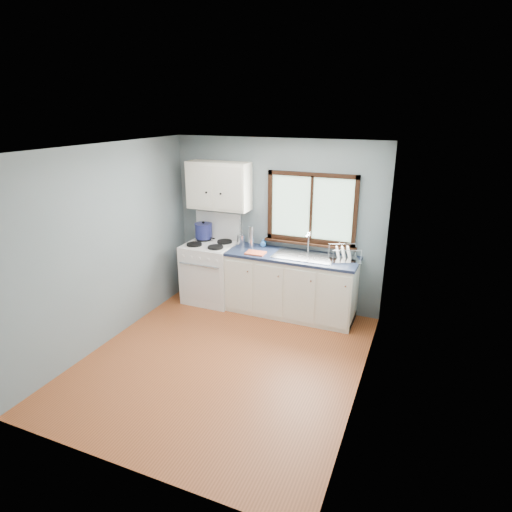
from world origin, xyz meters
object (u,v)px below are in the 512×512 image
at_px(dish_rack, 344,256).
at_px(base_cabinets, 291,288).
at_px(skillet, 203,237).
at_px(utensil_crock, 241,239).
at_px(stockpot, 204,230).
at_px(thermos, 251,237).
at_px(sink, 304,260).
at_px(gas_range, 211,270).

bearing_deg(dish_rack, base_cabinets, 159.88).
distance_m(skillet, utensil_crock, 0.64).
relative_size(stockpot, thermos, 1.04).
xyz_separation_m(skillet, dish_rack, (2.23, -0.07, -0.01)).
bearing_deg(sink, thermos, 173.89).
bearing_deg(sink, base_cabinets, 179.87).
bearing_deg(gas_range, base_cabinets, 0.82).
bearing_deg(thermos, sink, -6.11).
xyz_separation_m(stockpot, dish_rack, (2.22, -0.08, -0.11)).
relative_size(base_cabinets, dish_rack, 3.83).
xyz_separation_m(sink, stockpot, (-1.67, 0.14, 0.22)).
xyz_separation_m(gas_range, utensil_crock, (0.44, 0.19, 0.51)).
distance_m(skillet, stockpot, 0.10).
xyz_separation_m(base_cabinets, skillet, (-1.50, 0.12, 0.57)).
relative_size(gas_range, stockpot, 4.00).
distance_m(gas_range, utensil_crock, 0.70).
relative_size(gas_range, thermos, 4.17).
bearing_deg(sink, stockpot, 175.31).
height_order(stockpot, utensil_crock, utensil_crock).
relative_size(skillet, thermos, 1.06).
relative_size(base_cabinets, stockpot, 5.44).
distance_m(stockpot, utensil_crock, 0.64).
height_order(skillet, stockpot, stockpot).
distance_m(skillet, dish_rack, 2.23).
xyz_separation_m(gas_range, base_cabinets, (1.31, 0.02, -0.08)).
bearing_deg(utensil_crock, thermos, -21.67).
bearing_deg(thermos, base_cabinets, -7.70).
height_order(gas_range, skillet, gas_range).
bearing_deg(skillet, base_cabinets, 1.91).
relative_size(base_cabinets, skillet, 5.32).
distance_m(thermos, dish_rack, 1.40).
relative_size(stockpot, dish_rack, 0.70).
distance_m(sink, thermos, 0.88).
distance_m(stockpot, dish_rack, 2.22).
bearing_deg(gas_range, thermos, 9.72).
distance_m(utensil_crock, dish_rack, 1.59).
bearing_deg(base_cabinets, skillet, 175.32).
relative_size(base_cabinets, utensil_crock, 4.76).
height_order(base_cabinets, sink, sink).
xyz_separation_m(skillet, stockpot, (0.01, 0.01, 0.10)).
height_order(skillet, dish_rack, dish_rack).
relative_size(sink, dish_rack, 1.74).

